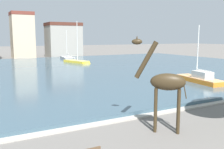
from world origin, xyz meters
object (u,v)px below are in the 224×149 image
(sailboat_yellow, at_px, (78,62))
(giraffe_statue, at_px, (165,84))
(sailboat_orange, at_px, (196,80))
(sailboat_grey, at_px, (67,58))

(sailboat_yellow, bearing_deg, giraffe_statue, -103.06)
(sailboat_orange, bearing_deg, sailboat_yellow, 99.46)
(giraffe_statue, xyz_separation_m, sailboat_grey, (8.76, 43.33, -2.19))
(sailboat_grey, bearing_deg, sailboat_yellow, -95.44)
(sailboat_orange, xyz_separation_m, sailboat_yellow, (-4.13, 24.81, -0.11))
(sailboat_grey, relative_size, sailboat_yellow, 0.99)
(giraffe_statue, xyz_separation_m, sailboat_orange, (11.99, 9.08, -2.08))
(giraffe_statue, distance_m, sailboat_grey, 44.26)
(giraffe_statue, height_order, sailboat_grey, sailboat_grey)
(giraffe_statue, relative_size, sailboat_grey, 0.65)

